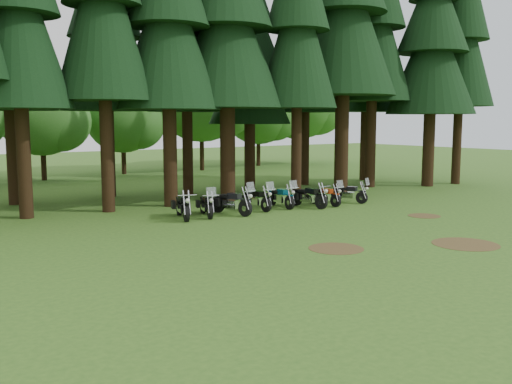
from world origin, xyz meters
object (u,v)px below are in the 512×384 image
(motorcycle_1, at_px, (206,206))
(motorcycle_7, at_px, (349,194))
(motorcycle_2, at_px, (232,203))
(motorcycle_3, at_px, (256,200))
(motorcycle_5, at_px, (308,197))
(motorcycle_4, at_px, (281,198))
(motorcycle_6, at_px, (325,196))
(motorcycle_0, at_px, (183,207))

(motorcycle_1, distance_m, motorcycle_7, 8.00)
(motorcycle_1, height_order, motorcycle_2, motorcycle_2)
(motorcycle_2, bearing_deg, motorcycle_1, 156.82)
(motorcycle_3, xyz_separation_m, motorcycle_5, (2.52, -0.74, 0.00))
(motorcycle_4, height_order, motorcycle_5, motorcycle_4)
(motorcycle_1, distance_m, motorcycle_6, 6.40)
(motorcycle_2, bearing_deg, motorcycle_4, -7.20)
(motorcycle_4, bearing_deg, motorcycle_3, -178.36)
(motorcycle_0, xyz_separation_m, motorcycle_7, (9.08, -0.62, -0.06))
(motorcycle_5, bearing_deg, motorcycle_0, 166.89)
(motorcycle_3, relative_size, motorcycle_7, 1.10)
(motorcycle_3, height_order, motorcycle_4, motorcycle_3)
(motorcycle_5, height_order, motorcycle_6, motorcycle_6)
(motorcycle_0, bearing_deg, motorcycle_1, 11.39)
(motorcycle_3, bearing_deg, motorcycle_4, -3.38)
(motorcycle_5, distance_m, motorcycle_6, 1.09)
(motorcycle_4, height_order, motorcycle_7, motorcycle_4)
(motorcycle_2, xyz_separation_m, motorcycle_7, (6.82, -0.32, -0.07))
(motorcycle_2, height_order, motorcycle_3, motorcycle_2)
(motorcycle_0, relative_size, motorcycle_5, 1.01)
(motorcycle_1, relative_size, motorcycle_6, 1.04)
(motorcycle_5, bearing_deg, motorcycle_2, 167.89)
(motorcycle_0, relative_size, motorcycle_3, 1.03)
(motorcycle_2, height_order, motorcycle_7, motorcycle_2)
(motorcycle_2, bearing_deg, motorcycle_7, -16.61)
(motorcycle_0, bearing_deg, motorcycle_2, 9.50)
(motorcycle_0, height_order, motorcycle_7, motorcycle_7)
(motorcycle_5, relative_size, motorcycle_6, 1.09)
(motorcycle_0, height_order, motorcycle_6, motorcycle_6)
(motorcycle_7, bearing_deg, motorcycle_1, 156.24)
(motorcycle_3, height_order, motorcycle_7, motorcycle_3)
(motorcycle_3, bearing_deg, motorcycle_7, -9.18)
(motorcycle_4, distance_m, motorcycle_7, 3.89)
(motorcycle_5, bearing_deg, motorcycle_7, -7.00)
(motorcycle_3, height_order, motorcycle_5, motorcycle_3)
(motorcycle_2, distance_m, motorcycle_3, 1.66)
(motorcycle_4, height_order, motorcycle_6, motorcycle_4)
(motorcycle_7, bearing_deg, motorcycle_6, 159.97)
(motorcycle_1, height_order, motorcycle_7, motorcycle_1)
(motorcycle_2, height_order, motorcycle_6, motorcycle_2)
(motorcycle_3, distance_m, motorcycle_4, 1.38)
(motorcycle_1, xyz_separation_m, motorcycle_4, (4.16, 0.16, 0.00))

